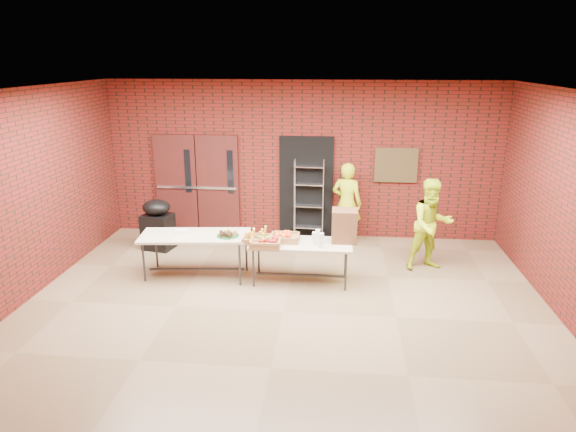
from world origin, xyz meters
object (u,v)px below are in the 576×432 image
object	(u,v)px
table_left	(195,238)
volunteer_man	(431,225)
coffee_dispenser	(344,226)
volunteer_woman	(347,203)
wire_rack	(309,199)
table_right	(301,246)
covered_grill	(158,224)

from	to	relation	value
table_left	volunteer_man	distance (m)	4.10
coffee_dispenser	volunteer_man	distance (m)	1.66
coffee_dispenser	volunteer_woman	world-z (taller)	volunteer_woman
wire_rack	volunteer_man	bearing A→B (deg)	-29.70
table_right	volunteer_woman	distance (m)	2.14
coffee_dispenser	volunteer_woman	distance (m)	1.85
table_right	coffee_dispenser	distance (m)	0.80
wire_rack	table_right	xyz separation A→B (m)	(0.00, -2.21, -0.19)
wire_rack	covered_grill	bearing A→B (deg)	-159.23
covered_grill	volunteer_man	world-z (taller)	volunteer_man
table_left	volunteer_woman	size ratio (longest dim) A/B	1.15
volunteer_woman	volunteer_man	world-z (taller)	volunteer_woman
table_left	coffee_dispenser	distance (m)	2.52
coffee_dispenser	volunteer_man	world-z (taller)	volunteer_man
volunteer_woman	coffee_dispenser	bearing A→B (deg)	105.06
covered_grill	volunteer_man	xyz separation A→B (m)	(5.13, -0.49, 0.32)
volunteer_man	covered_grill	bearing A→B (deg)	157.76
table_left	table_right	xyz separation A→B (m)	(1.80, -0.05, -0.06)
coffee_dispenser	volunteer_woman	xyz separation A→B (m)	(0.06, 1.85, -0.14)
volunteer_woman	volunteer_man	bearing A→B (deg)	157.41
table_right	volunteer_man	xyz separation A→B (m)	(2.23, 0.78, 0.18)
volunteer_man	wire_rack	bearing A→B (deg)	130.64
table_right	covered_grill	distance (m)	3.16
volunteer_woman	covered_grill	bearing A→B (deg)	27.98
wire_rack	table_right	world-z (taller)	wire_rack
wire_rack	volunteer_man	size ratio (longest dim) A/B	1.01
table_left	coffee_dispenser	bearing A→B (deg)	-3.99
table_left	covered_grill	size ratio (longest dim) A/B	1.91
covered_grill	volunteer_woman	bearing A→B (deg)	22.40
wire_rack	volunteer_man	distance (m)	2.65
table_left	coffee_dispenser	xyz separation A→B (m)	(2.51, 0.09, 0.27)
wire_rack	volunteer_man	xyz separation A→B (m)	(2.23, -1.42, -0.01)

